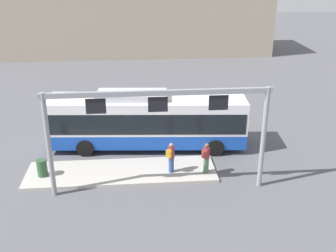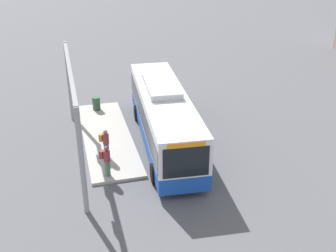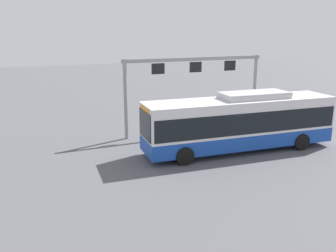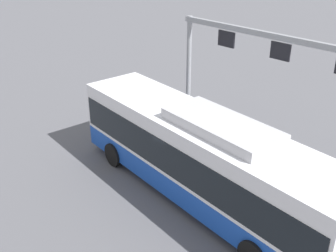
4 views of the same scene
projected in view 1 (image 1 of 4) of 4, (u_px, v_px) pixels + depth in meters
ground_plane at (148, 146)px, 24.68m from camera, size 120.00×120.00×0.00m
platform_curb at (122, 172)px, 21.62m from camera, size 10.00×2.80×0.16m
bus_main at (147, 119)px, 23.97m from camera, size 11.68×3.42×3.46m
person_boarding at (206, 157)px, 21.09m from camera, size 0.54×0.61×1.67m
person_waiting_near at (171, 157)px, 21.12m from camera, size 0.54×0.61×1.67m
platform_sign_gantry at (158, 118)px, 18.65m from camera, size 10.53×0.24×5.20m
station_building at (135, 23)px, 47.34m from camera, size 30.79×8.00×6.84m
trash_bin at (42, 168)px, 20.95m from camera, size 0.52×0.52×0.90m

